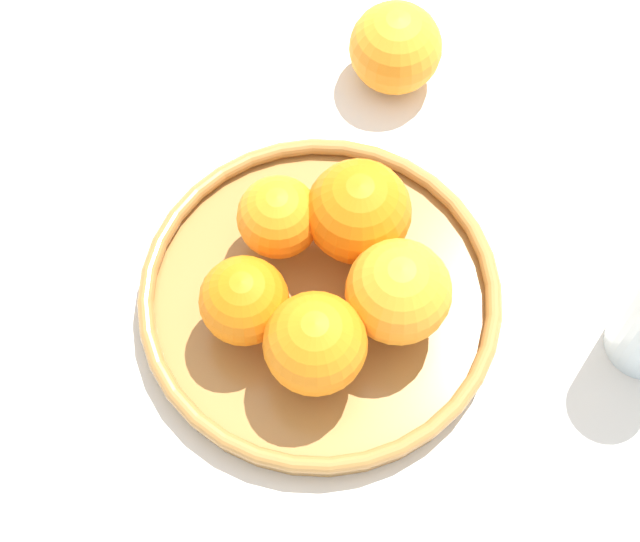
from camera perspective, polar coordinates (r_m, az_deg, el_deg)
name	(u,v)px	position (r m, az deg, el deg)	size (l,w,h in m)	color
ground_plane	(320,306)	(0.85, 0.00, -1.86)	(4.00, 4.00, 0.00)	silver
fruit_bowl	(320,299)	(0.84, 0.00, -1.48)	(0.29, 0.29, 0.03)	#A57238
orange_pile	(331,273)	(0.79, 0.60, -0.08)	(0.18, 0.18, 0.08)	orange
stray_orange	(396,48)	(0.94, 4.05, 11.79)	(0.08, 0.08, 0.08)	orange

